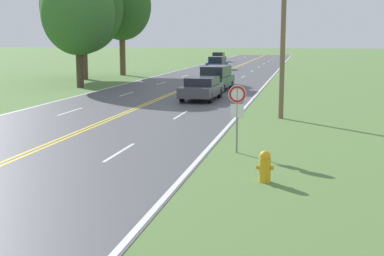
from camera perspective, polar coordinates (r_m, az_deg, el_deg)
The scene contains 10 objects.
fire_hydrant at distance 14.37m, azimuth 7.78°, elevation -4.04°, with size 0.47×0.31×0.85m.
traffic_sign at distance 17.69m, azimuth 4.84°, elevation 2.74°, with size 0.60×0.10×2.27m.
utility_pole_midground at distance 25.59m, azimuth 9.66°, elevation 9.20°, with size 1.80×0.24×7.06m.
tree_left_verge at distance 50.86m, azimuth -11.68°, elevation 12.62°, with size 7.53×7.53×10.99m.
tree_behind_sign at distance 42.18m, azimuth -12.07°, elevation 11.90°, with size 5.56×5.56×8.87m.
tree_mid_treeline at distance 55.76m, azimuth -7.53°, elevation 12.76°, with size 5.98×5.98×10.42m.
car_dark_grey_sedan_mid_near at distance 33.01m, azimuth 1.04°, elevation 4.30°, with size 2.08×4.68×1.40m.
car_dark_green_van_mid_far at distance 39.23m, azimuth 2.60°, elevation 5.38°, with size 2.08×4.96×1.79m.
car_dark_blue_sedan_receding at distance 65.78m, azimuth 2.70°, elevation 6.98°, with size 1.99×4.94×1.55m.
car_red_sedan_distant at distance 86.66m, azimuth 2.87°, elevation 7.58°, with size 1.88×4.71×1.52m.
Camera 1 is at (8.96, -0.12, 3.80)m, focal length 50.00 mm.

